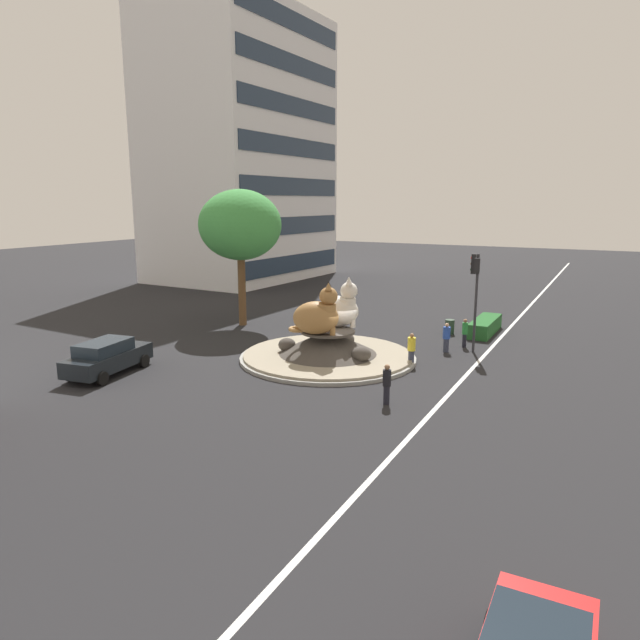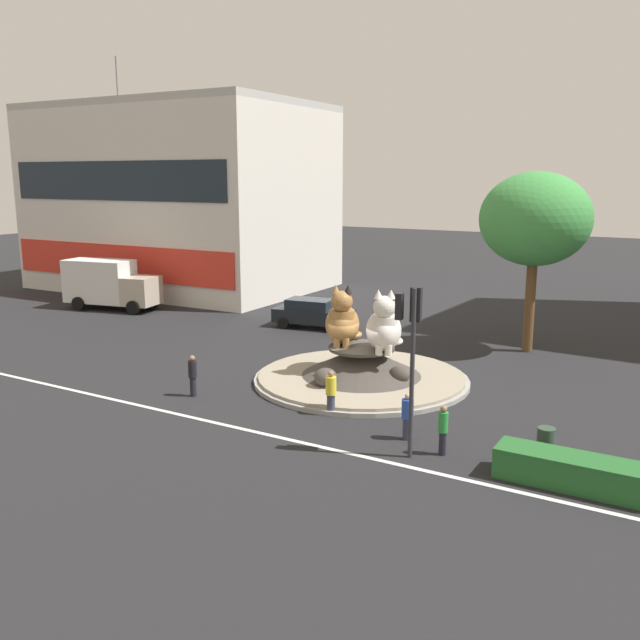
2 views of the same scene
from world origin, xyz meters
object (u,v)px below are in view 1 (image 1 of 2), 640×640
Objects in this scene: hatchback_near_shophouse at (107,357)px; litter_bin at (450,327)px; traffic_light_mast at (475,281)px; pedestrian_blue_shirt at (446,337)px; broadleaf_tree_behind_island at (240,225)px; office_tower at (240,150)px; pedestrian_green_shirt at (465,332)px; pedestrian_yellow_shirt at (411,349)px; pedestrian_black_shirt at (387,383)px; cat_statue_tabby at (318,315)px; cat_statue_white at (339,309)px.

hatchback_near_shophouse is 5.30× the size of litter_bin.
traffic_light_mast is 3.34m from pedestrian_blue_shirt.
hatchback_near_shophouse is (-12.01, -0.78, -5.65)m from broadleaf_tree_behind_island.
office_tower is 16.26× the size of pedestrian_green_shirt.
pedestrian_green_shirt is 0.98× the size of pedestrian_yellow_shirt.
pedestrian_black_shirt is at bearing -133.77° from office_tower.
traffic_light_mast is 15.26m from broadleaf_tree_behind_island.
pedestrian_black_shirt is (-9.62, -13.90, -5.62)m from broadleaf_tree_behind_island.
broadleaf_tree_behind_island is at bearing 120.32° from cat_statue_tabby.
cat_statue_white is 34.18m from office_tower.
hatchback_near_shophouse is (-11.50, 13.02, 0.03)m from pedestrian_blue_shirt.
hatchback_near_shophouse is at bearing -160.45° from cat_statue_white.
pedestrian_yellow_shirt is at bearing 55.35° from traffic_light_mast.
traffic_light_mast reaches higher than pedestrian_black_shirt.
pedestrian_yellow_shirt is (-3.87, -12.97, -5.65)m from broadleaf_tree_behind_island.
cat_statue_tabby is 4.92m from pedestrian_yellow_shirt.
cat_statue_tabby is 0.55× the size of traffic_light_mast.
office_tower reaches higher than litter_bin.
hatchback_near_shophouse is at bearing 113.08° from pedestrian_green_shirt.
traffic_light_mast is at bearing 16.25° from cat_statue_tabby.
broadleaf_tree_behind_island reaches higher than traffic_light_mast.
pedestrian_blue_shirt is 0.34× the size of hatchback_near_shophouse.
traffic_light_mast is 3.20m from pedestrian_green_shirt.
pedestrian_black_shirt is (-10.59, 0.53, 0.02)m from pedestrian_green_shirt.
cat_statue_white is 4.40m from pedestrian_yellow_shirt.
pedestrian_green_shirt is 10.60m from pedestrian_black_shirt.
office_tower is at bearing -41.11° from traffic_light_mast.
traffic_light_mast is 0.60× the size of broadleaf_tree_behind_island.
litter_bin is (3.69, 2.20, -3.43)m from traffic_light_mast.
cat_statue_white is 11.72m from hatchback_near_shophouse.
pedestrian_blue_shirt is at bearing 6.96° from cat_statue_white.
cat_statue_white reaches higher than pedestrian_green_shirt.
pedestrian_blue_shirt is at bearing -57.13° from hatchback_near_shophouse.
cat_statue_white reaches higher than pedestrian_black_shirt.
office_tower reaches higher than hatchback_near_shophouse.
cat_statue_white is at bearing -52.91° from hatchback_near_shophouse.
broadleaf_tree_behind_island is 14.67m from pedestrian_yellow_shirt.
office_tower reaches higher than cat_statue_white.
office_tower is at bearing 59.33° from litter_bin.
cat_statue_white is (2.03, -0.16, -0.00)m from cat_statue_tabby.
cat_statue_white is at bearing 24.50° from traffic_light_mast.
cat_statue_tabby is at bearing -60.29° from hatchback_near_shophouse.
pedestrian_green_shirt is 18.83m from hatchback_near_shophouse.
broadleaf_tree_behind_island reaches higher than pedestrian_yellow_shirt.
cat_statue_tabby reaches higher than pedestrian_black_shirt.
litter_bin is at bearing -73.66° from broadleaf_tree_behind_island.
pedestrian_green_shirt is at bearing 13.99° from cat_statue_white.
cat_statue_tabby reaches higher than pedestrian_yellow_shirt.
pedestrian_green_shirt is (-18.57, -28.20, -12.32)m from office_tower.
hatchback_near_shophouse is at bearing 142.61° from litter_bin.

